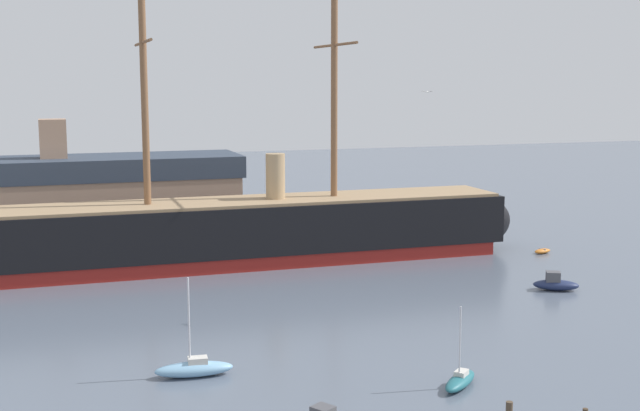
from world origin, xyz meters
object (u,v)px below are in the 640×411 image
tall_ship (245,231)px  dockside_warehouse_left (38,202)px  motorboat_alongside_stern (555,284)px  dinghy_far_right (542,251)px  sailboat_near_centre (460,380)px  sailboat_mid_left (194,368)px  seagull_in_flight (427,92)px

tall_ship → dockside_warehouse_left: size_ratio=1.33×
motorboat_alongside_stern → dinghy_far_right: size_ratio=1.83×
sailboat_near_centre → dinghy_far_right: 46.45m
sailboat_mid_left → motorboat_alongside_stern: 39.62m
motorboat_alongside_stern → dinghy_far_right: motorboat_alongside_stern is taller
sailboat_mid_left → dockside_warehouse_left: 53.92m
tall_ship → sailboat_mid_left: bearing=-109.1°
tall_ship → sailboat_near_centre: tall_ship is taller
seagull_in_flight → dinghy_far_right: bearing=37.4°
tall_ship → seagull_in_flight: (10.16, -24.52, 15.56)m
motorboat_alongside_stern → seagull_in_flight: seagull_in_flight is taller
dinghy_far_right → dockside_warehouse_left: (-56.13, 24.77, 5.06)m
motorboat_alongside_stern → dockside_warehouse_left: size_ratio=0.09×
motorboat_alongside_stern → dinghy_far_right: (8.67, 15.42, -0.36)m
dinghy_far_right → dockside_warehouse_left: bearing=156.2°
tall_ship → dinghy_far_right: tall_ship is taller
dinghy_far_right → dockside_warehouse_left: size_ratio=0.05×
sailboat_near_centre → seagull_in_flight: seagull_in_flight is taller
sailboat_near_centre → dockside_warehouse_left: 66.11m
sailboat_near_centre → dinghy_far_right: size_ratio=2.19×
tall_ship → dockside_warehouse_left: tall_ship is taller
tall_ship → motorboat_alongside_stern: bearing=-39.5°
sailboat_mid_left → seagull_in_flight: size_ratio=6.93×
dinghy_far_right → seagull_in_flight: seagull_in_flight is taller
sailboat_near_centre → dockside_warehouse_left: size_ratio=0.10×
dinghy_far_right → sailboat_mid_left: bearing=-148.8°
sailboat_mid_left → seagull_in_flight: 30.25m
tall_ship → dockside_warehouse_left: (-21.60, 18.90, 1.63)m
dockside_warehouse_left → seagull_in_flight: bearing=-53.8°
sailboat_mid_left → seagull_in_flight: bearing=23.2°
sailboat_near_centre → dinghy_far_right: sailboat_near_centre is taller
sailboat_mid_left → dockside_warehouse_left: bearing=100.6°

